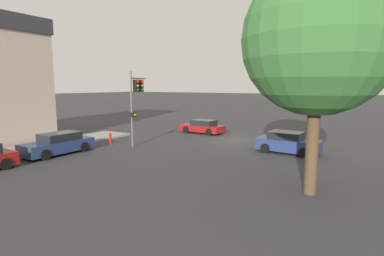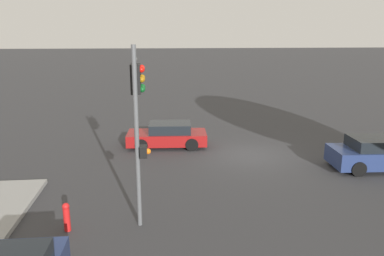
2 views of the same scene
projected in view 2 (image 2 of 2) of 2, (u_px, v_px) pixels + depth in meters
The scene contains 5 objects.
ground_plane at pixel (248, 155), 18.74m from camera, with size 300.00×300.00×0.00m, color #333335.
traffic_signal at pixel (138, 102), 11.43m from camera, with size 0.57×1.79×5.60m.
crossing_car_0 at pixel (168, 135), 20.05m from camera, with size 4.29×2.09×1.29m.
crossing_car_1 at pixel (377, 154), 16.70m from camera, with size 4.21×2.12×1.44m.
fire_hydrant at pixel (67, 216), 11.41m from camera, with size 0.22×0.22×0.92m.
Camera 2 is at (4.63, 17.47, 5.88)m, focal length 35.00 mm.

